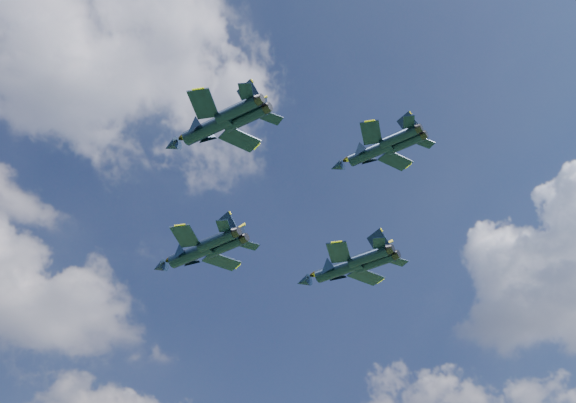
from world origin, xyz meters
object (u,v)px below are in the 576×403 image
Objects in this scene: jet_left at (205,130)px; jet_lead at (189,255)px; jet_slot at (368,153)px; jet_right at (336,270)px.

jet_lead is at bearing 43.16° from jet_left.
jet_slot reaches higher than jet_lead.
jet_slot is (-6.66, -23.04, 2.25)m from jet_right.
jet_slot is at bearing -139.41° from jet_right.
jet_left is 1.14× the size of jet_slot.
jet_lead is 24.56m from jet_left.
jet_right is 24.09m from jet_slot.
jet_lead is 1.00× the size of jet_right.
jet_left is 20.32m from jet_slot.
jet_right is at bearing -44.04° from jet_lead.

